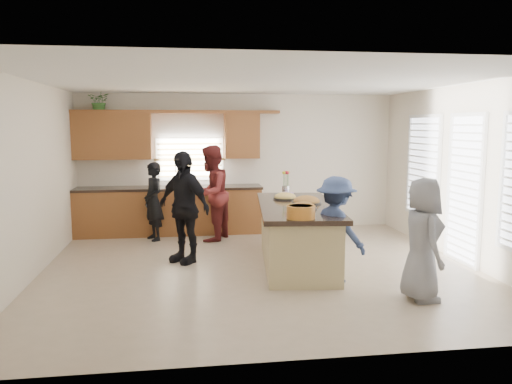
{
  "coord_description": "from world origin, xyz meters",
  "views": [
    {
      "loc": [
        -1.08,
        -7.29,
        2.17
      ],
      "look_at": [
        -0.02,
        0.22,
        1.15
      ],
      "focal_mm": 35.0,
      "sensor_mm": 36.0,
      "label": 1
    }
  ],
  "objects": [
    {
      "name": "floor",
      "position": [
        0.0,
        0.0,
        0.0
      ],
      "size": [
        6.5,
        6.5,
        0.0
      ],
      "primitive_type": "plane",
      "color": "tan",
      "rests_on": "ground"
    },
    {
      "name": "room_shell",
      "position": [
        0.0,
        0.0,
        1.9
      ],
      "size": [
        6.52,
        6.02,
        2.81
      ],
      "color": "silver",
      "rests_on": "ground"
    },
    {
      "name": "back_cabinetry",
      "position": [
        -1.47,
        2.73,
        0.91
      ],
      "size": [
        4.08,
        0.66,
        2.46
      ],
      "color": "brown",
      "rests_on": "ground"
    },
    {
      "name": "right_wall_glazing",
      "position": [
        3.22,
        -0.13,
        1.34
      ],
      "size": [
        0.06,
        4.0,
        2.25
      ],
      "color": "white",
      "rests_on": "ground"
    },
    {
      "name": "island",
      "position": [
        0.61,
        0.17,
        0.45
      ],
      "size": [
        1.45,
        2.81,
        0.95
      ],
      "rotation": [
        0.0,
        0.0,
        -0.11
      ],
      "color": "tan",
      "rests_on": "ground"
    },
    {
      "name": "platter_front",
      "position": [
        0.61,
        -0.25,
        0.98
      ],
      "size": [
        0.38,
        0.38,
        0.16
      ],
      "color": "black",
      "rests_on": "island"
    },
    {
      "name": "platter_mid",
      "position": [
        0.78,
        0.26,
        0.98
      ],
      "size": [
        0.47,
        0.47,
        0.19
      ],
      "color": "black",
      "rests_on": "island"
    },
    {
      "name": "platter_back",
      "position": [
        0.54,
        0.75,
        0.98
      ],
      "size": [
        0.41,
        0.41,
        0.16
      ],
      "color": "black",
      "rests_on": "island"
    },
    {
      "name": "salad_bowl",
      "position": [
        0.4,
        -0.98,
        1.04
      ],
      "size": [
        0.38,
        0.38,
        0.17
      ],
      "color": "#BC7022",
      "rests_on": "island"
    },
    {
      "name": "clear_cup",
      "position": [
        0.84,
        -0.68,
        1.0
      ],
      "size": [
        0.09,
        0.09,
        0.1
      ],
      "primitive_type": "cylinder",
      "color": "white",
      "rests_on": "island"
    },
    {
      "name": "plate_stack",
      "position": [
        0.67,
        1.14,
        0.98
      ],
      "size": [
        0.21,
        0.21,
        0.06
      ],
      "primitive_type": "cylinder",
      "color": "#C292D4",
      "rests_on": "island"
    },
    {
      "name": "flower_vase",
      "position": [
        0.68,
        1.39,
        1.16
      ],
      "size": [
        0.14,
        0.14,
        0.41
      ],
      "color": "silver",
      "rests_on": "island"
    },
    {
      "name": "potted_plant",
      "position": [
        -2.71,
        2.82,
        2.63
      ],
      "size": [
        0.47,
        0.43,
        0.46
      ],
      "primitive_type": "imported",
      "rotation": [
        0.0,
        0.0,
        -0.2
      ],
      "color": "#37712D",
      "rests_on": "back_cabinetry"
    },
    {
      "name": "woman_left_back",
      "position": [
        -1.7,
        2.18,
        0.74
      ],
      "size": [
        0.55,
        0.64,
        1.48
      ],
      "primitive_type": "imported",
      "rotation": [
        0.0,
        0.0,
        -1.12
      ],
      "color": "black",
      "rests_on": "ground"
    },
    {
      "name": "woman_left_mid",
      "position": [
        -0.63,
        2.01,
        0.9
      ],
      "size": [
        1.0,
        1.09,
        1.8
      ],
      "primitive_type": "imported",
      "rotation": [
        0.0,
        0.0,
        -2.03
      ],
      "color": "maroon",
      "rests_on": "ground"
    },
    {
      "name": "woman_left_front",
      "position": [
        -1.13,
        0.56,
        0.89
      ],
      "size": [
        1.04,
        1.04,
        1.77
      ],
      "primitive_type": "imported",
      "rotation": [
        0.0,
        0.0,
        -0.79
      ],
      "color": "black",
      "rests_on": "ground"
    },
    {
      "name": "woman_right_back",
      "position": [
        0.96,
        -0.75,
        0.74
      ],
      "size": [
        0.96,
        1.1,
        1.47
      ],
      "primitive_type": "imported",
      "rotation": [
        0.0,
        0.0,
        2.11
      ],
      "color": "navy",
      "rests_on": "ground"
    },
    {
      "name": "woman_right_front",
      "position": [
        1.79,
        -1.61,
        0.77
      ],
      "size": [
        0.52,
        0.77,
        1.53
      ],
      "primitive_type": "imported",
      "rotation": [
        0.0,
        0.0,
        1.53
      ],
      "color": "gray",
      "rests_on": "ground"
    }
  ]
}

